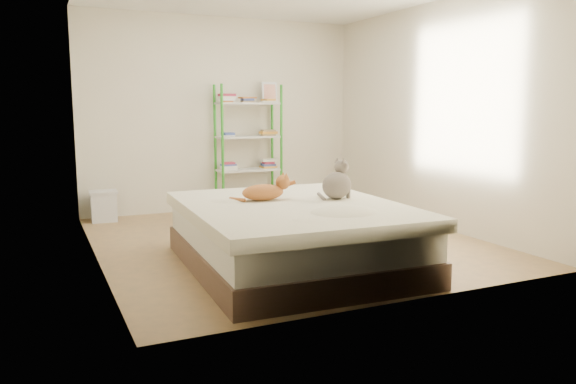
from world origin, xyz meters
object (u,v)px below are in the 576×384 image
grey_cat (337,179)px  cardboard_box (264,212)px  bed (292,235)px  white_bin (104,206)px  shelf_unit (249,145)px  orange_cat (263,190)px

grey_cat → cardboard_box: grey_cat is taller
bed → white_bin: bearing=116.6°
shelf_unit → cardboard_box: bearing=-102.7°
orange_cat → cardboard_box: orange_cat is taller
shelf_unit → white_bin: (-1.93, -0.03, -0.69)m
bed → shelf_unit: 2.96m
orange_cat → grey_cat: (0.64, -0.21, 0.09)m
grey_cat → shelf_unit: bearing=-20.3°
grey_cat → cardboard_box: (-0.08, 1.56, -0.56)m
bed → shelf_unit: (0.67, 2.82, 0.61)m
cardboard_box → white_bin: (-1.66, 1.17, 0.01)m
orange_cat → white_bin: bearing=116.3°
bed → cardboard_box: (0.39, 1.62, -0.10)m
bed → shelf_unit: shelf_unit is taller
orange_cat → white_bin: (-1.10, 2.52, -0.46)m
bed → orange_cat: (-0.16, 0.27, 0.37)m
shelf_unit → cardboard_box: shelf_unit is taller
bed → cardboard_box: bed is taller
shelf_unit → cardboard_box: (-0.27, -1.20, -0.70)m
orange_cat → grey_cat: size_ratio=1.27×
bed → orange_cat: bearing=123.9°
bed → cardboard_box: bearing=78.6°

